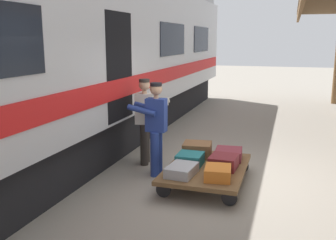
{
  "coord_description": "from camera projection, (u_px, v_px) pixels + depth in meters",
  "views": [
    {
      "loc": [
        -0.87,
        6.63,
        2.46
      ],
      "look_at": [
        1.02,
        0.7,
        1.15
      ],
      "focal_mm": 41.28,
      "sensor_mm": 36.0,
      "label": 1
    }
  ],
  "objects": [
    {
      "name": "ground_plane",
      "position": [
        234.0,
        178.0,
        6.95
      ],
      "size": [
        60.0,
        60.0,
        0.0
      ],
      "primitive_type": "plane",
      "color": "gray"
    },
    {
      "name": "train_car",
      "position": [
        50.0,
        60.0,
        7.61
      ],
      "size": [
        3.02,
        19.46,
        4.0
      ],
      "color": "#B7BABF",
      "rests_on": "ground_plane"
    },
    {
      "name": "luggage_cart",
      "position": [
        206.0,
        169.0,
        6.65
      ],
      "size": [
        1.3,
        1.95,
        0.31
      ],
      "color": "brown",
      "rests_on": "ground_plane"
    },
    {
      "name": "suitcase_burgundy_valise",
      "position": [
        229.0,
        154.0,
        7.03
      ],
      "size": [
        0.51,
        0.54,
        0.19
      ],
      "primitive_type": "cube",
      "rotation": [
        0.0,
        0.0,
        0.08
      ],
      "color": "maroon",
      "rests_on": "luggage_cart"
    },
    {
      "name": "suitcase_gray_aluminum",
      "position": [
        182.0,
        170.0,
        6.21
      ],
      "size": [
        0.45,
        0.61,
        0.16
      ],
      "primitive_type": "cube",
      "rotation": [
        0.0,
        0.0,
        -0.08
      ],
      "color": "#9EA0A5",
      "rests_on": "luggage_cart"
    },
    {
      "name": "suitcase_brown_leather",
      "position": [
        197.0,
        150.0,
        7.2
      ],
      "size": [
        0.56,
        0.53,
        0.25
      ],
      "primitive_type": "cube",
      "rotation": [
        0.0,
        0.0,
        0.12
      ],
      "color": "brown",
      "rests_on": "luggage_cart"
    },
    {
      "name": "suitcase_maroon_trunk",
      "position": [
        224.0,
        162.0,
        6.53
      ],
      "size": [
        0.46,
        0.5,
        0.22
      ],
      "primitive_type": "cube",
      "rotation": [
        0.0,
        0.0,
        -0.05
      ],
      "color": "maroon",
      "rests_on": "luggage_cart"
    },
    {
      "name": "suitcase_orange_carryall",
      "position": [
        218.0,
        173.0,
        6.03
      ],
      "size": [
        0.46,
        0.53,
        0.19
      ],
      "primitive_type": "cube",
      "rotation": [
        0.0,
        0.0,
        0.13
      ],
      "color": "#CC6B23",
      "rests_on": "luggage_cart"
    },
    {
      "name": "suitcase_teal_softside",
      "position": [
        190.0,
        159.0,
        6.7
      ],
      "size": [
        0.43,
        0.45,
        0.2
      ],
      "primitive_type": "cube",
      "rotation": [
        0.0,
        0.0,
        0.0
      ],
      "color": "#1E666B",
      "rests_on": "luggage_cart"
    },
    {
      "name": "porter_in_overalls",
      "position": [
        155.0,
        126.0,
        6.98
      ],
      "size": [
        0.67,
        0.43,
        1.7
      ],
      "color": "navy",
      "rests_on": "ground_plane"
    },
    {
      "name": "porter_by_door",
      "position": [
        146.0,
        118.0,
        7.61
      ],
      "size": [
        0.72,
        0.53,
        1.7
      ],
      "color": "#332D28",
      "rests_on": "ground_plane"
    }
  ]
}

